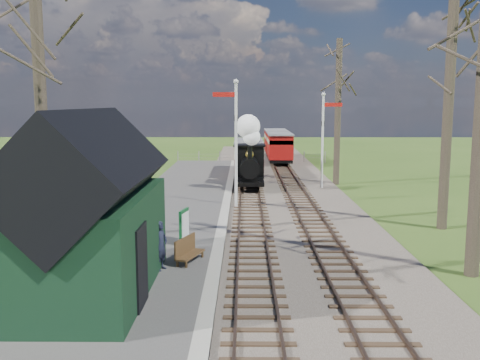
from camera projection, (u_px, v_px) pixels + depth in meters
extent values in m
ellipsoid|color=#385B23|center=(61.00, 252.00, 71.81)|extent=(57.60, 36.00, 16.20)
ellipsoid|color=#385B23|center=(316.00, 265.00, 76.94)|extent=(70.40, 44.00, 19.80)
ellipsoid|color=#385B23|center=(194.00, 244.00, 81.80)|extent=(64.00, 40.00, 18.00)
cube|color=brown|center=(271.00, 188.00, 31.85)|extent=(8.00, 60.00, 0.10)
cube|color=brown|center=(241.00, 187.00, 31.86)|extent=(0.07, 60.00, 0.12)
cube|color=brown|center=(258.00, 187.00, 31.85)|extent=(0.07, 60.00, 0.12)
cube|color=#38281C|center=(249.00, 188.00, 31.86)|extent=(1.60, 60.00, 0.09)
cube|color=brown|center=(285.00, 187.00, 31.84)|extent=(0.07, 60.00, 0.12)
cube|color=brown|center=(301.00, 187.00, 31.83)|extent=(0.07, 60.00, 0.12)
cube|color=#38281C|center=(293.00, 188.00, 31.84)|extent=(1.60, 60.00, 0.09)
cube|color=#474442|center=(173.00, 216.00, 23.97)|extent=(5.00, 44.00, 0.20)
cube|color=#B2AD9E|center=(224.00, 216.00, 23.95)|extent=(0.40, 44.00, 0.21)
cube|color=black|center=(91.00, 243.00, 13.88)|extent=(3.00, 6.00, 2.60)
cube|color=black|center=(88.00, 173.00, 13.61)|extent=(3.25, 6.30, 3.25)
cube|color=black|center=(142.00, 266.00, 12.92)|extent=(0.06, 1.20, 2.00)
cylinder|color=silver|center=(236.00, 147.00, 25.51)|extent=(0.14, 0.14, 6.00)
sphere|color=silver|center=(236.00, 82.00, 25.06)|extent=(0.24, 0.24, 0.24)
cube|color=#B7140F|center=(224.00, 95.00, 25.15)|extent=(1.10, 0.08, 0.22)
cube|color=black|center=(236.00, 118.00, 25.31)|extent=(0.18, 0.06, 0.30)
cylinder|color=silver|center=(322.00, 143.00, 31.44)|extent=(0.14, 0.14, 5.50)
sphere|color=silver|center=(324.00, 94.00, 31.03)|extent=(0.24, 0.24, 0.24)
cube|color=#B7140F|center=(333.00, 105.00, 31.11)|extent=(1.10, 0.08, 0.22)
cube|color=black|center=(323.00, 124.00, 31.28)|extent=(0.18, 0.06, 0.30)
cylinder|color=#382D23|center=(40.00, 92.00, 18.28)|extent=(0.41, 0.41, 11.00)
cylinder|color=#382D23|center=(448.00, 106.00, 21.19)|extent=(0.40, 0.40, 10.00)
cylinder|color=#382D23|center=(338.00, 113.00, 33.16)|extent=(0.39, 0.39, 9.00)
cube|color=slate|center=(251.00, 154.00, 45.62)|extent=(12.60, 0.02, 0.01)
cube|color=slate|center=(251.00, 158.00, 45.66)|extent=(12.60, 0.02, 0.02)
cylinder|color=slate|center=(251.00, 157.00, 45.65)|extent=(0.08, 0.08, 1.00)
cube|color=black|center=(249.00, 180.00, 31.37)|extent=(1.62, 3.81, 0.24)
cylinder|color=black|center=(250.00, 166.00, 30.68)|extent=(1.05, 2.48, 1.05)
cube|color=black|center=(249.00, 162.00, 32.36)|extent=(1.72, 1.52, 1.91)
cylinder|color=black|center=(250.00, 153.00, 29.61)|extent=(0.27, 0.27, 0.76)
sphere|color=#B38B34|center=(250.00, 154.00, 30.86)|extent=(0.50, 0.50, 0.50)
sphere|color=white|center=(252.00, 137.00, 29.48)|extent=(0.95, 0.95, 0.95)
sphere|color=white|center=(248.00, 126.00, 29.49)|extent=(1.33, 1.33, 1.33)
cylinder|color=black|center=(241.00, 185.00, 30.26)|extent=(0.10, 0.61, 0.61)
cylinder|color=black|center=(258.00, 185.00, 30.25)|extent=(0.10, 0.61, 0.61)
cube|color=black|center=(249.00, 169.00, 37.32)|extent=(1.81, 6.67, 0.29)
cube|color=#531316|center=(249.00, 161.00, 37.24)|extent=(1.91, 6.67, 0.86)
cube|color=#C4B794|center=(249.00, 148.00, 37.11)|extent=(1.91, 6.67, 0.86)
cube|color=slate|center=(249.00, 142.00, 37.04)|extent=(2.00, 6.86, 0.11)
cube|color=black|center=(279.00, 158.00, 44.26)|extent=(1.81, 4.77, 0.29)
cube|color=maroon|center=(279.00, 152.00, 44.17)|extent=(1.91, 4.77, 0.86)
cube|color=#C4B794|center=(280.00, 141.00, 44.05)|extent=(1.91, 4.77, 0.86)
cube|color=slate|center=(280.00, 135.00, 43.98)|extent=(2.00, 4.96, 0.11)
cube|color=black|center=(276.00, 152.00, 49.70)|extent=(1.81, 4.77, 0.29)
cube|color=maroon|center=(276.00, 146.00, 49.62)|extent=(1.91, 4.77, 0.86)
cube|color=#C4B794|center=(276.00, 137.00, 49.49)|extent=(1.91, 4.77, 0.86)
cube|color=slate|center=(276.00, 132.00, 49.42)|extent=(2.00, 4.96, 0.11)
cube|color=#0F4620|center=(184.00, 226.00, 18.78)|extent=(0.27, 0.83, 1.22)
cube|color=silver|center=(185.00, 226.00, 18.77)|extent=(0.18, 0.71, 1.00)
cube|color=#4B331B|center=(190.00, 255.00, 16.64)|extent=(0.84, 1.42, 0.06)
cube|color=#4B331B|center=(185.00, 246.00, 16.66)|extent=(0.52, 1.30, 0.59)
cube|color=#4B331B|center=(193.00, 264.00, 16.08)|extent=(0.06, 0.06, 0.20)
cube|color=#4B331B|center=(188.00, 254.00, 17.24)|extent=(0.06, 0.06, 0.20)
imported|color=#1A1D30|center=(161.00, 246.00, 15.78)|extent=(0.52, 0.63, 1.48)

